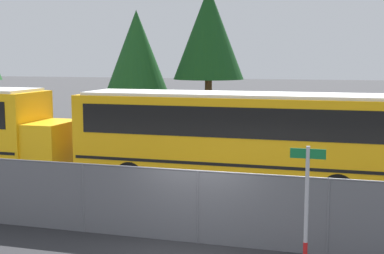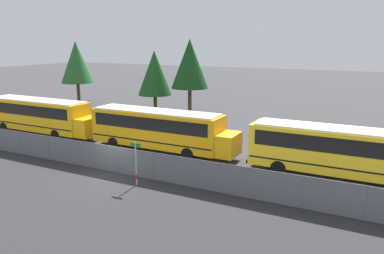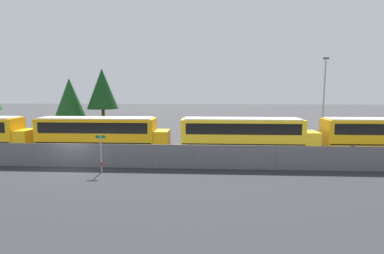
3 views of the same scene
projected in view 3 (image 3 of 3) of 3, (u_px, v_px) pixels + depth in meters
ground_plane at (74, 167)px, 22.49m from camera, size 200.00×200.00×0.00m
road_strip at (25, 195)px, 16.55m from camera, size 136.09×12.00×0.01m
fence at (73, 155)px, 22.38m from camera, size 102.16×0.07×1.78m
school_bus_3 at (100, 132)px, 27.59m from camera, size 12.17×2.48×3.26m
school_bus_4 at (245, 133)px, 26.86m from camera, size 12.17×2.48×3.26m
street_sign at (101, 152)px, 20.93m from camera, size 0.70×0.09×2.67m
light_pole at (324, 96)px, 33.43m from camera, size 0.60×0.24×9.30m
tree_0 at (102, 89)px, 42.05m from camera, size 4.34×4.34×8.73m
tree_2 at (70, 97)px, 42.10m from camera, size 4.10×4.10×7.39m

